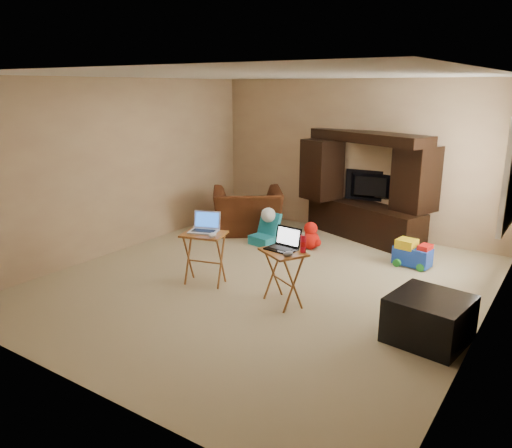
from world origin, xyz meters
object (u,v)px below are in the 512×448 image
Objects in this scene: push_toy at (413,253)px; mouse_left at (213,235)px; child_rocker at (264,229)px; laptop_left at (203,223)px; plush_toy at (311,235)px; entertainment_center at (366,186)px; recliner at (248,211)px; laptop_right at (281,240)px; tray_table_left at (205,258)px; tray_table_right at (283,278)px; ottoman at (429,319)px; mouse_right at (288,254)px; television at (370,187)px; water_bottle at (303,244)px.

mouse_left is at bearing -121.53° from push_toy.
laptop_left is (0.22, -1.73, 0.52)m from child_rocker.
laptop_left is at bearing -104.25° from plush_toy.
entertainment_center reaches higher than recliner.
entertainment_center is 1.25m from plush_toy.
laptop_left is (-1.99, -2.02, 0.59)m from push_toy.
laptop_left reaches higher than mouse_left.
mouse_left is (0.22, -0.10, -0.09)m from laptop_left.
laptop_right is 2.48× the size of mouse_left.
tray_table_left is (-0.45, -1.94, 0.11)m from plush_toy.
entertainment_center is at bearing 52.70° from laptop_left.
plush_toy is 3.22× the size of mouse_left.
recliner is 2.90m from laptop_right.
laptop_right reaches higher than mouse_left.
tray_table_right is (1.97, -2.15, -0.05)m from recliner.
push_toy is at bearing 31.15° from tray_table_left.
laptop_right is at bearing -71.94° from plush_toy.
laptop_left is 0.26m from mouse_left.
entertainment_center reaches higher than tray_table_right.
laptop_right is at bearing -19.17° from laptop_left.
mouse_right is at bearing -172.94° from ottoman.
tray_table_left is at bearing -71.28° from child_rocker.
child_rocker reaches higher than ottoman.
child_rocker is 3.90× the size of mouse_right.
television reaches higher than tray_table_right.
water_bottle is (-0.64, -1.96, 0.54)m from push_toy.
entertainment_center is at bearing 57.69° from tray_table_left.
tray_table_left is at bearing 175.23° from mouse_right.
ottoman is (0.75, -1.97, 0.04)m from push_toy.
laptop_left is at bearing 119.80° from tray_table_left.
laptop_left reaches higher than child_rocker.
laptop_left is at bearing -153.23° from tray_table_right.
child_rocker is at bearing -165.40° from plush_toy.
tray_table_left is 4.92× the size of mouse_left.
entertainment_center is 3.05m from mouse_right.
child_rocker is at bearing 77.91° from laptop_left.
mouse_left is (-2.52, -0.15, 0.46)m from ottoman.
television is at bearing 143.04° from push_toy.
push_toy is 2.21m from tray_table_right.
entertainment_center is at bearing 96.55° from mouse_right.
push_toy is 1.46× the size of laptop_left.
laptop_right is (1.08, 0.04, 0.42)m from tray_table_left.
laptop_right is 2.58× the size of mouse_right.
plush_toy is 0.68× the size of tray_table_right.
laptop_right reaches higher than plush_toy.
laptop_right is at bearing -105.38° from push_toy.
ottoman is 1.11× the size of tray_table_right.
child_rocker is 0.76× the size of tray_table_left.
mouse_left is 1.06m from mouse_right.
mouse_right is at bearing -40.62° from child_rocker.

